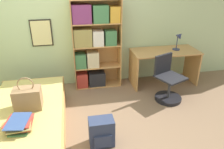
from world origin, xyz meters
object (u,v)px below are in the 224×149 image
at_px(handbag, 28,98).
at_px(desk, 164,60).
at_px(backpack, 102,132).
at_px(bed, 27,121).
at_px(desk_lamp, 179,38).
at_px(bookcase, 93,43).
at_px(book_stack_on_bed, 19,124).
at_px(desk_chair, 168,86).

height_order(handbag, desk, handbag).
bearing_deg(backpack, bed, 156.73).
bearing_deg(backpack, desk, 45.66).
bearing_deg(desk_lamp, backpack, -138.76).
distance_m(bookcase, desk, 1.48).
xyz_separation_m(bed, backpack, (1.01, -0.44, -0.01)).
bearing_deg(bed, bookcase, 48.83).
xyz_separation_m(bed, book_stack_on_bed, (0.01, -0.43, 0.27)).
distance_m(handbag, desk, 2.74).
bearing_deg(bookcase, bed, -131.17).
height_order(book_stack_on_bed, desk_chair, desk_chair).
distance_m(handbag, book_stack_on_bed, 0.44).
bearing_deg(bookcase, desk_lamp, -4.65).
bearing_deg(desk, handbag, -155.49).
relative_size(bed, book_stack_on_bed, 5.04).
bearing_deg(desk_chair, bookcase, 147.55).
relative_size(book_stack_on_bed, desk_lamp, 1.03).
bearing_deg(bed, desk, 24.04).
relative_size(bed, desk_chair, 2.35).
distance_m(bed, bookcase, 1.85).
distance_m(bed, backpack, 1.10).
bearing_deg(handbag, desk_lamp, 22.60).
xyz_separation_m(bed, desk_lamp, (2.83, 1.16, 0.75)).
bearing_deg(book_stack_on_bed, desk_lamp, 29.30).
relative_size(bed, desk_lamp, 5.20).
bearing_deg(bookcase, desk_chair, -32.45).
distance_m(handbag, backpack, 1.12).
bearing_deg(book_stack_on_bed, bed, 91.57).
bearing_deg(bed, backpack, -23.27).
bearing_deg(handbag, backpack, -24.81).
bearing_deg(desk_lamp, bed, -157.78).
bearing_deg(book_stack_on_bed, bookcase, 56.92).
distance_m(desk, desk_lamp, 0.53).
xyz_separation_m(desk, desk_chair, (-0.18, -0.63, -0.25)).
relative_size(book_stack_on_bed, bookcase, 0.22).
height_order(handbag, backpack, handbag).
height_order(book_stack_on_bed, desk, desk).
distance_m(desk_chair, backpack, 1.65).
height_order(bookcase, desk, bookcase).
bearing_deg(desk_lamp, desk, -176.50).
bearing_deg(desk_chair, book_stack_on_bed, -158.51).
bearing_deg(backpack, desk_lamp, 41.24).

